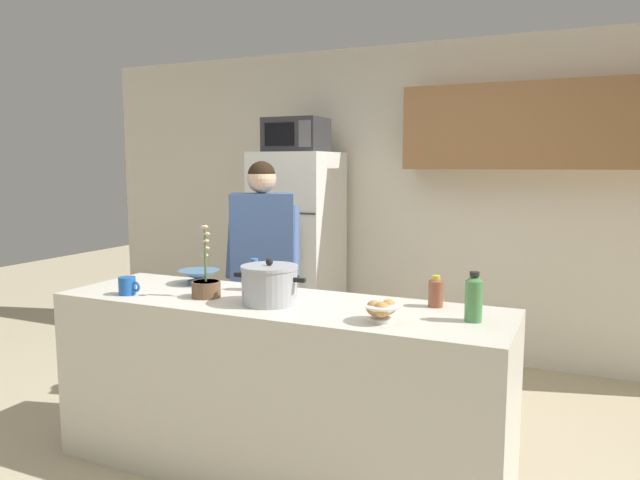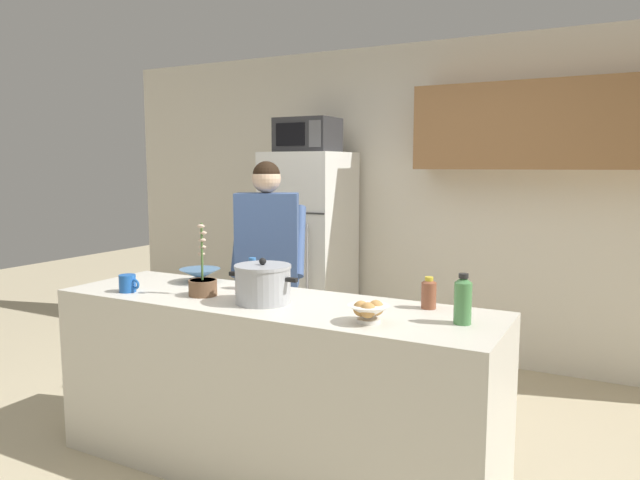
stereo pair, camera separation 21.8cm
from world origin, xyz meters
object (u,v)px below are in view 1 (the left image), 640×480
object	(u,v)px
person_near_pot	(263,254)
potted_orchid	(206,285)
bottle_mid_counter	(436,291)
coffee_mug	(128,286)
refrigerator	(298,254)
bread_bowl	(381,311)
cooking_pot	(269,284)
microwave	(296,135)
bottle_far_corner	(474,297)
empty_bowl	(199,276)
bottle_near_edge	(255,275)

from	to	relation	value
person_near_pot	potted_orchid	size ratio (longest dim) A/B	4.22
bottle_mid_counter	potted_orchid	world-z (taller)	potted_orchid
coffee_mug	refrigerator	bearing A→B (deg)	90.06
bread_bowl	bottle_mid_counter	size ratio (longest dim) A/B	1.23
cooking_pot	coffee_mug	size ratio (longest dim) A/B	3.03
microwave	coffee_mug	size ratio (longest dim) A/B	3.66
refrigerator	person_near_pot	world-z (taller)	refrigerator
cooking_pot	refrigerator	bearing A→B (deg)	112.52
bottle_far_corner	potted_orchid	distance (m)	1.36
microwave	empty_bowl	distance (m)	1.86
cooking_pot	bottle_mid_counter	xyz separation A→B (m)	(0.77, 0.28, -0.02)
empty_bowl	person_near_pot	bearing A→B (deg)	82.26
bottle_mid_counter	bread_bowl	bearing A→B (deg)	-111.64
microwave	coffee_mug	world-z (taller)	microwave
bottle_near_edge	potted_orchid	bearing A→B (deg)	-118.64
bottle_far_corner	microwave	bearing A→B (deg)	134.51
bottle_mid_counter	bottle_far_corner	distance (m)	0.30
refrigerator	bottle_near_edge	bearing A→B (deg)	-71.34
microwave	bottle_mid_counter	xyz separation A→B (m)	(1.57, -1.61, -0.86)
bottle_mid_counter	cooking_pot	bearing A→B (deg)	-160.32
coffee_mug	bottle_far_corner	size ratio (longest dim) A/B	0.59
bottle_mid_counter	bottle_far_corner	size ratio (longest dim) A/B	0.70
coffee_mug	bottle_far_corner	bearing A→B (deg)	6.69
cooking_pot	empty_bowl	bearing A→B (deg)	156.72
bread_bowl	bottle_near_edge	bearing A→B (deg)	157.62
empty_bowl	bottle_far_corner	distance (m)	1.62
bottle_far_corner	empty_bowl	bearing A→B (deg)	173.27
coffee_mug	potted_orchid	size ratio (longest dim) A/B	0.34
cooking_pot	bottle_far_corner	bearing A→B (deg)	4.42
microwave	bottle_far_corner	size ratio (longest dim) A/B	2.15
person_near_pot	bottle_far_corner	xyz separation A→B (m)	(1.53, -0.79, 0.01)
coffee_mug	person_near_pot	bearing A→B (deg)	75.81
microwave	cooking_pot	xyz separation A→B (m)	(0.79, -1.89, -0.84)
bottle_near_edge	refrigerator	bearing A→B (deg)	108.66
coffee_mug	cooking_pot	bearing A→B (deg)	9.50
person_near_pot	bottle_mid_counter	world-z (taller)	person_near_pot
bottle_near_edge	bottle_far_corner	xyz separation A→B (m)	(1.22, -0.17, 0.02)
bottle_mid_counter	microwave	bearing A→B (deg)	134.18
potted_orchid	coffee_mug	bearing A→B (deg)	-163.83
bread_bowl	empty_bowl	bearing A→B (deg)	163.40
microwave	potted_orchid	distance (m)	2.13
person_near_pot	cooking_pot	distance (m)	1.02
cooking_pot	potted_orchid	size ratio (longest dim) A/B	1.03
empty_bowl	potted_orchid	bearing A→B (deg)	-48.22
empty_bowl	bottle_far_corner	bearing A→B (deg)	-6.73
potted_orchid	bottle_near_edge	bearing A→B (deg)	61.36
microwave	potted_orchid	world-z (taller)	microwave
refrigerator	bottle_far_corner	bearing A→B (deg)	-45.83
bottle_near_edge	bottle_far_corner	distance (m)	1.23
person_near_pot	potted_orchid	distance (m)	0.90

